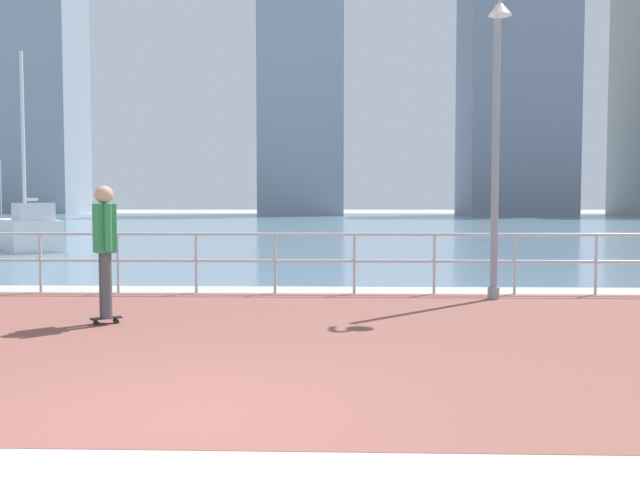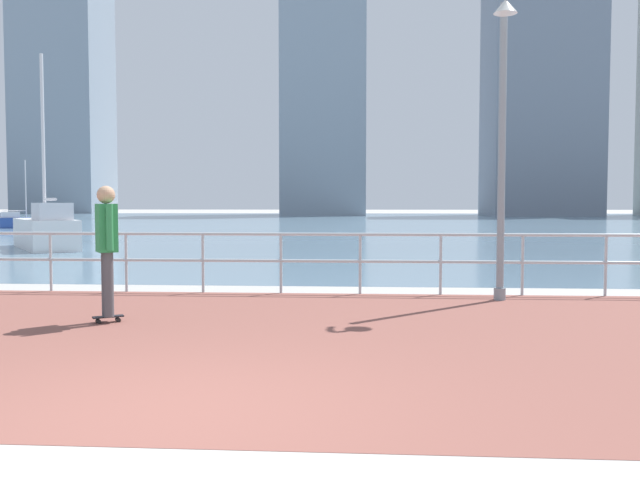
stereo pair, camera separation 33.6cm
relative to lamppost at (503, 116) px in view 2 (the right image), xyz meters
name	(u,v)px [view 2 (the right image)]	position (x,y,z in m)	size (l,w,h in m)	color
ground	(343,227)	(-3.68, 33.92, -2.99)	(220.00, 220.00, 0.00)	#ADAAA5
brick_paving	(242,335)	(-3.68, -3.00, -2.99)	(28.00, 7.53, 0.01)	brown
harbor_water	(348,222)	(-3.68, 45.76, -2.99)	(180.00, 88.00, 0.00)	slate
waterfront_railing	(281,251)	(-3.68, 0.76, -2.25)	(25.25, 0.06, 1.08)	#B2BCC1
lamppost	(503,116)	(0.00, 0.00, 0.00)	(0.36, 0.81, 5.41)	gray
skateboarder	(107,240)	(-5.62, -2.30, -1.88)	(0.40, 0.52, 1.83)	black
sailboat_red	(46,230)	(-13.28, 11.59, -2.35)	(3.98, 4.78, 6.74)	white
sailboat_yellow	(25,221)	(-23.80, 30.15, -2.58)	(3.14, 2.32, 4.30)	#284799
tower_beige	(540,92)	(18.95, 73.22, 12.10)	(12.52, 11.75, 31.84)	slate
tower_steel	(326,80)	(-7.37, 77.20, 14.59)	(10.42, 15.90, 36.82)	#8493A3
tower_glass	(63,72)	(-49.00, 90.85, 18.81)	(12.77, 10.72, 45.26)	#8493A3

